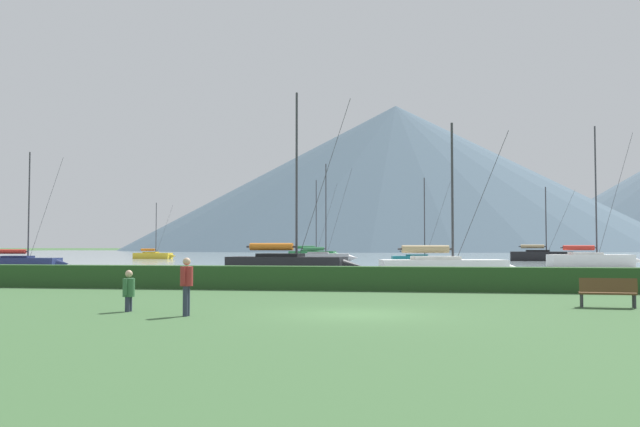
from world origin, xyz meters
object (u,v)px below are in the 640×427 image
(sailboat_slip_2, at_px, (444,267))
(sailboat_slip_6, at_px, (153,255))
(sailboat_slip_8, at_px, (542,255))
(person_standing_walker, at_px, (187,282))
(sailboat_slip_9, at_px, (421,259))
(sailboat_slip_11, at_px, (322,257))
(park_bench_near_path, at_px, (608,291))
(sailboat_slip_0, at_px, (289,264))
(sailboat_slip_5, at_px, (313,254))
(sailboat_slip_10, at_px, (591,259))
(person_seated_viewer, at_px, (129,289))
(sailboat_slip_4, at_px, (23,262))

(sailboat_slip_2, height_order, sailboat_slip_6, sailboat_slip_2)
(sailboat_slip_8, relative_size, person_standing_walker, 5.86)
(sailboat_slip_9, height_order, person_standing_walker, sailboat_slip_9)
(person_standing_walker, bearing_deg, sailboat_slip_11, 95.57)
(sailboat_slip_11, distance_m, park_bench_near_path, 62.72)
(sailboat_slip_6, distance_m, sailboat_slip_9, 48.85)
(sailboat_slip_2, relative_size, park_bench_near_path, 5.26)
(sailboat_slip_0, xyz_separation_m, sailboat_slip_2, (10.31, -3.87, -0.07))
(sailboat_slip_5, height_order, person_standing_walker, sailboat_slip_5)
(sailboat_slip_0, distance_m, sailboat_slip_2, 11.01)
(sailboat_slip_5, bearing_deg, sailboat_slip_0, -78.50)
(sailboat_slip_0, bearing_deg, sailboat_slip_8, 69.59)
(sailboat_slip_8, height_order, person_standing_walker, sailboat_slip_8)
(sailboat_slip_0, distance_m, sailboat_slip_8, 54.61)
(sailboat_slip_9, xyz_separation_m, sailboat_slip_11, (-11.93, 9.05, 0.09))
(sailboat_slip_0, distance_m, sailboat_slip_11, 37.13)
(sailboat_slip_2, xyz_separation_m, sailboat_slip_10, (13.51, 26.10, 0.04))
(sailboat_slip_2, height_order, sailboat_slip_9, sailboat_slip_2)
(sailboat_slip_9, relative_size, person_seated_viewer, 7.26)
(sailboat_slip_2, xyz_separation_m, sailboat_slip_8, (12.80, 53.35, 0.04))
(sailboat_slip_11, height_order, park_bench_near_path, sailboat_slip_11)
(sailboat_slip_6, xyz_separation_m, sailboat_slip_10, (56.51, -32.61, 0.19))
(sailboat_slip_4, relative_size, sailboat_slip_9, 1.09)
(sailboat_slip_0, relative_size, sailboat_slip_10, 0.94)
(sailboat_slip_6, bearing_deg, sailboat_slip_11, -29.86)
(sailboat_slip_4, height_order, sailboat_slip_10, sailboat_slip_10)
(sailboat_slip_0, bearing_deg, person_standing_walker, -79.16)
(sailboat_slip_2, xyz_separation_m, sailboat_slip_4, (-34.68, 11.53, -0.10))
(sailboat_slip_2, distance_m, sailboat_slip_4, 36.54)
(sailboat_slip_9, xyz_separation_m, person_standing_walker, (-5.03, -55.52, 0.41))
(sailboat_slip_9, bearing_deg, sailboat_slip_11, 133.83)
(sailboat_slip_10, relative_size, park_bench_near_path, 7.37)
(sailboat_slip_2, distance_m, sailboat_slip_10, 29.39)
(sailboat_slip_8, bearing_deg, sailboat_slip_2, -100.71)
(sailboat_slip_9, xyz_separation_m, park_bench_near_path, (7.35, -50.64, -0.03))
(sailboat_slip_2, bearing_deg, park_bench_near_path, -87.18)
(sailboat_slip_8, height_order, sailboat_slip_9, sailboat_slip_8)
(sailboat_slip_2, xyz_separation_m, sailboat_slip_6, (-43.00, 58.71, -0.15))
(sailboat_slip_9, distance_m, sailboat_slip_11, 14.97)
(sailboat_slip_5, xyz_separation_m, sailboat_slip_8, (32.90, -14.20, 0.02))
(sailboat_slip_2, height_order, sailboat_slip_8, sailboat_slip_8)
(sailboat_slip_4, distance_m, sailboat_slip_11, 35.71)
(sailboat_slip_5, relative_size, person_standing_walker, 7.49)
(sailboat_slip_4, relative_size, person_standing_walker, 5.98)
(sailboat_slip_4, xyz_separation_m, park_bench_near_path, (39.76, -30.43, -0.07))
(sailboat_slip_0, bearing_deg, sailboat_slip_2, -15.95)
(sailboat_slip_10, height_order, person_standing_walker, sailboat_slip_10)
(sailboat_slip_2, distance_m, sailboat_slip_11, 43.19)
(sailboat_slip_6, bearing_deg, sailboat_slip_4, -77.98)
(person_seated_viewer, bearing_deg, park_bench_near_path, 13.70)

